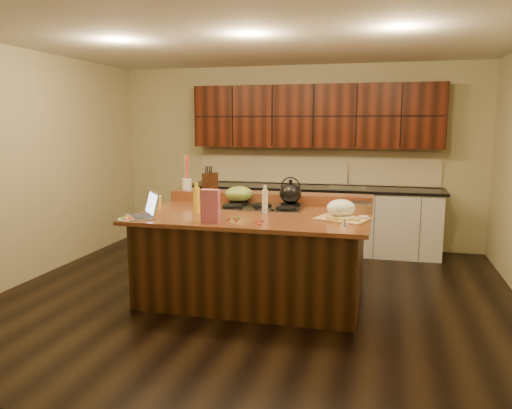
# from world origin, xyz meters

# --- Properties ---
(room) EXTENTS (5.52, 5.02, 2.72)m
(room) POSITION_xyz_m (0.00, 0.00, 1.35)
(room) COLOR black
(room) RESTS_ON ground
(island) EXTENTS (2.40, 1.60, 0.92)m
(island) POSITION_xyz_m (0.00, 0.00, 0.46)
(island) COLOR black
(island) RESTS_ON ground
(back_ledge) EXTENTS (2.40, 0.30, 0.12)m
(back_ledge) POSITION_xyz_m (0.00, 0.70, 0.98)
(back_ledge) COLOR black
(back_ledge) RESTS_ON island
(cooktop) EXTENTS (0.92, 0.52, 0.05)m
(cooktop) POSITION_xyz_m (0.00, 0.30, 0.94)
(cooktop) COLOR gray
(cooktop) RESTS_ON island
(back_counter) EXTENTS (3.70, 0.66, 2.40)m
(back_counter) POSITION_xyz_m (0.30, 2.23, 0.98)
(back_counter) COLOR silver
(back_counter) RESTS_ON ground
(kettle) EXTENTS (0.29, 0.29, 0.22)m
(kettle) POSITION_xyz_m (0.30, 0.43, 1.08)
(kettle) COLOR black
(kettle) RESTS_ON cooktop
(green_bowl) EXTENTS (0.33, 0.33, 0.17)m
(green_bowl) POSITION_xyz_m (-0.30, 0.43, 1.05)
(green_bowl) COLOR olive
(green_bowl) RESTS_ON cooktop
(laptop) EXTENTS (0.45, 0.46, 0.25)m
(laptop) POSITION_xyz_m (-1.00, -0.52, 0.99)
(laptop) COLOR #B7B7BC
(laptop) RESTS_ON island
(oil_bottle) EXTENTS (0.08, 0.08, 0.27)m
(oil_bottle) POSITION_xyz_m (-0.59, -0.15, 1.06)
(oil_bottle) COLOR yellow
(oil_bottle) RESTS_ON island
(vinegar_bottle) EXTENTS (0.08, 0.08, 0.25)m
(vinegar_bottle) POSITION_xyz_m (0.11, -0.02, 1.04)
(vinegar_bottle) COLOR silver
(vinegar_bottle) RESTS_ON island
(wooden_tray) EXTENTS (0.57, 0.49, 0.20)m
(wooden_tray) POSITION_xyz_m (0.91, -0.14, 1.01)
(wooden_tray) COLOR tan
(wooden_tray) RESTS_ON island
(ramekin_a) EXTENTS (0.13, 0.13, 0.04)m
(ramekin_a) POSITION_xyz_m (1.12, -0.16, 0.94)
(ramekin_a) COLOR white
(ramekin_a) RESTS_ON island
(ramekin_b) EXTENTS (0.12, 0.12, 0.04)m
(ramekin_b) POSITION_xyz_m (0.98, -0.23, 0.94)
(ramekin_b) COLOR white
(ramekin_b) RESTS_ON island
(ramekin_c) EXTENTS (0.10, 0.10, 0.04)m
(ramekin_c) POSITION_xyz_m (0.83, 0.19, 0.94)
(ramekin_c) COLOR white
(ramekin_c) RESTS_ON island
(strainer_bowl) EXTENTS (0.27, 0.27, 0.09)m
(strainer_bowl) POSITION_xyz_m (1.08, 0.31, 0.97)
(strainer_bowl) COLOR #996B3F
(strainer_bowl) RESTS_ON island
(kitchen_timer) EXTENTS (0.10, 0.10, 0.07)m
(kitchen_timer) POSITION_xyz_m (0.97, -0.46, 0.96)
(kitchen_timer) COLOR silver
(kitchen_timer) RESTS_ON island
(pink_bag) EXTENTS (0.17, 0.10, 0.31)m
(pink_bag) POSITION_xyz_m (-0.28, -0.60, 1.08)
(pink_bag) COLOR #BC5874
(pink_bag) RESTS_ON island
(candy_plate) EXTENTS (0.23, 0.23, 0.01)m
(candy_plate) POSITION_xyz_m (-1.11, -0.69, 0.93)
(candy_plate) COLOR white
(candy_plate) RESTS_ON island
(package_box) EXTENTS (0.10, 0.08, 0.14)m
(package_box) POSITION_xyz_m (-1.15, 0.04, 0.99)
(package_box) COLOR #F1C655
(package_box) RESTS_ON island
(utensil_crock) EXTENTS (0.15, 0.15, 0.14)m
(utensil_crock) POSITION_xyz_m (-1.04, 0.70, 1.11)
(utensil_crock) COLOR white
(utensil_crock) RESTS_ON back_ledge
(knife_block) EXTENTS (0.17, 0.20, 0.22)m
(knife_block) POSITION_xyz_m (-0.74, 0.70, 1.15)
(knife_block) COLOR black
(knife_block) RESTS_ON back_ledge
(gumdrop_0) EXTENTS (0.02, 0.02, 0.02)m
(gumdrop_0) POSITION_xyz_m (0.21, -0.61, 0.93)
(gumdrop_0) COLOR red
(gumdrop_0) RESTS_ON island
(gumdrop_1) EXTENTS (0.02, 0.02, 0.02)m
(gumdrop_1) POSITION_xyz_m (-0.11, -0.38, 0.93)
(gumdrop_1) COLOR #198C26
(gumdrop_1) RESTS_ON island
(gumdrop_2) EXTENTS (0.02, 0.02, 0.02)m
(gumdrop_2) POSITION_xyz_m (-0.06, -0.49, 0.93)
(gumdrop_2) COLOR red
(gumdrop_2) RESTS_ON island
(gumdrop_3) EXTENTS (0.02, 0.02, 0.02)m
(gumdrop_3) POSITION_xyz_m (-0.24, -0.43, 0.93)
(gumdrop_3) COLOR #198C26
(gumdrop_3) RESTS_ON island
(gumdrop_4) EXTENTS (0.02, 0.02, 0.02)m
(gumdrop_4) POSITION_xyz_m (0.20, -0.46, 0.93)
(gumdrop_4) COLOR red
(gumdrop_4) RESTS_ON island
(gumdrop_5) EXTENTS (0.02, 0.02, 0.02)m
(gumdrop_5) POSITION_xyz_m (-0.22, -0.52, 0.93)
(gumdrop_5) COLOR #198C26
(gumdrop_5) RESTS_ON island
(gumdrop_6) EXTENTS (0.02, 0.02, 0.02)m
(gumdrop_6) POSITION_xyz_m (-0.15, -0.42, 0.93)
(gumdrop_6) COLOR red
(gumdrop_6) RESTS_ON island
(gumdrop_7) EXTENTS (0.02, 0.02, 0.02)m
(gumdrop_7) POSITION_xyz_m (-0.07, -0.39, 0.93)
(gumdrop_7) COLOR #198C26
(gumdrop_7) RESTS_ON island
(gumdrop_8) EXTENTS (0.02, 0.02, 0.02)m
(gumdrop_8) POSITION_xyz_m (0.15, -0.50, 0.93)
(gumdrop_8) COLOR red
(gumdrop_8) RESTS_ON island
(gumdrop_9) EXTENTS (0.02, 0.02, 0.02)m
(gumdrop_9) POSITION_xyz_m (-0.16, -0.44, 0.93)
(gumdrop_9) COLOR #198C26
(gumdrop_9) RESTS_ON island
(gumdrop_10) EXTENTS (0.02, 0.02, 0.02)m
(gumdrop_10) POSITION_xyz_m (-0.14, -0.49, 0.93)
(gumdrop_10) COLOR red
(gumdrop_10) RESTS_ON island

